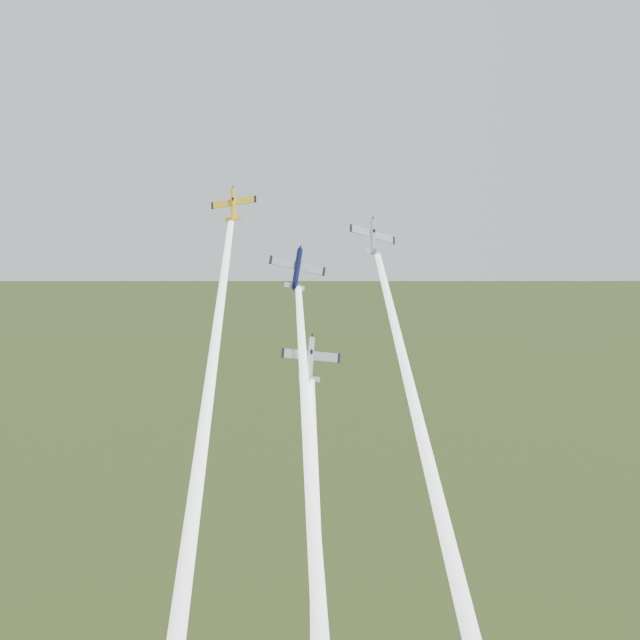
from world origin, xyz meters
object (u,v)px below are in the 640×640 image
Objects in this scene: plane_yellow at (233,205)px; plane_silver_low at (311,359)px; plane_navy at (297,269)px; plane_silver_right at (373,237)px.

plane_yellow reaches higher than plane_silver_low.
plane_yellow reaches higher than plane_navy.
plane_yellow is 0.85× the size of plane_navy.
plane_navy is at bearing -30.14° from plane_yellow.
plane_silver_right reaches higher than plane_silver_low.
plane_silver_right is (21.85, -2.33, -4.83)m from plane_yellow.
plane_navy is 14.30m from plane_silver_low.
plane_silver_low is at bearing -149.71° from plane_silver_right.
plane_yellow is 0.86× the size of plane_silver_low.
plane_silver_low is at bearing -80.73° from plane_navy.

